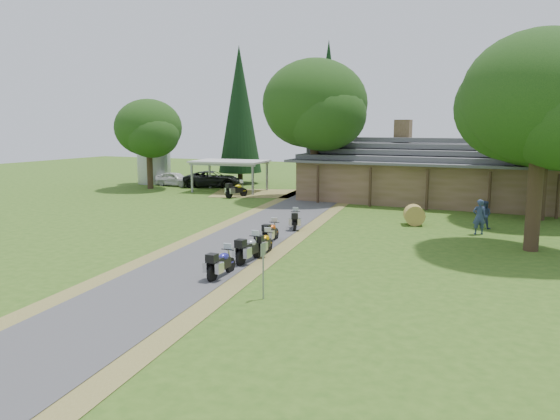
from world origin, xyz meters
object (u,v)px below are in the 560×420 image
at_px(car_white_sedan, 175,177).
at_px(motorcycle_row_c, 264,242).
at_px(motorcycle_carport_a, 236,189).
at_px(hay_bale, 414,215).
at_px(lodge, 438,170).
at_px(motorcycle_row_d, 271,231).
at_px(motorcycle_row_e, 295,219).
at_px(carport, 230,176).
at_px(motorcycle_row_b, 249,248).
at_px(silo, 154,150).
at_px(motorcycle_row_a, 221,262).
at_px(car_dark_suv, 213,175).

xyz_separation_m(car_white_sedan, motorcycle_row_c, (20.24, -21.33, -0.27)).
height_order(motorcycle_carport_a, hay_bale, motorcycle_carport_a).
distance_m(lodge, motorcycle_row_d, 19.19).
height_order(motorcycle_row_c, motorcycle_row_e, motorcycle_row_c).
xyz_separation_m(motorcycle_row_c, motorcycle_row_e, (-1.16, 6.21, -0.00)).
distance_m(carport, hay_bale, 20.37).
xyz_separation_m(carport, motorcycle_row_b, (13.35, -21.36, -0.72)).
distance_m(silo, hay_bale, 30.72).
relative_size(car_white_sedan, motorcycle_row_a, 2.87).
distance_m(motorcycle_row_b, hay_bale, 12.67).
relative_size(car_white_sedan, motorcycle_row_e, 3.03).
distance_m(silo, motorcycle_row_b, 33.59).
height_order(silo, motorcycle_row_a, silo).
relative_size(carport, car_white_sedan, 1.23).
relative_size(silo, motorcycle_row_a, 3.75).
xyz_separation_m(lodge, motorcycle_row_a, (-4.14, -24.82, -1.84)).
relative_size(silo, motorcycle_row_c, 3.94).
relative_size(motorcycle_row_b, motorcycle_row_d, 1.09).
distance_m(motorcycle_row_a, motorcycle_carport_a, 23.32).
xyz_separation_m(motorcycle_row_a, motorcycle_row_e, (-1.32, 10.18, -0.03)).
relative_size(motorcycle_row_b, motorcycle_carport_a, 0.94).
relative_size(motorcycle_row_a, motorcycle_row_b, 0.95).
distance_m(motorcycle_row_b, motorcycle_row_c, 1.46).
xyz_separation_m(motorcycle_row_a, motorcycle_row_d, (-0.99, 6.42, -0.02)).
height_order(motorcycle_row_c, motorcycle_carport_a, motorcycle_carport_a).
distance_m(car_white_sedan, motorcycle_carport_a, 10.53).
xyz_separation_m(carport, motorcycle_carport_a, (2.49, -3.31, -0.68)).
height_order(car_dark_suv, motorcycle_carport_a, car_dark_suv).
bearing_deg(lodge, silo, 176.84).
bearing_deg(motorcycle_row_b, car_white_sedan, 42.77).
bearing_deg(car_white_sedan, motorcycle_row_e, -125.49).
relative_size(car_white_sedan, motorcycle_carport_a, 2.57).
distance_m(motorcycle_row_b, motorcycle_row_e, 7.76).
distance_m(car_dark_suv, motorcycle_row_b, 28.77).
distance_m(lodge, motorcycle_row_e, 15.73).
bearing_deg(motorcycle_row_b, silo, 45.74).
relative_size(carport, motorcycle_row_d, 3.68).
bearing_deg(motorcycle_row_b, motorcycle_row_d, 13.64).
bearing_deg(silo, motorcycle_row_c, -43.61).
bearing_deg(motorcycle_row_e, car_white_sedan, 30.55).
distance_m(motorcycle_row_b, motorcycle_row_d, 4.00).
bearing_deg(carport, car_dark_suv, 138.54).
bearing_deg(carport, motorcycle_carport_a, -59.85).
distance_m(lodge, motorcycle_row_c, 21.36).
bearing_deg(motorcycle_row_a, carport, 27.82).
bearing_deg(lodge, motorcycle_row_a, -99.47).
distance_m(lodge, hay_bale, 10.67).
relative_size(car_white_sedan, hay_bale, 4.33).
bearing_deg(car_dark_suv, motorcycle_row_d, -165.01).
height_order(silo, carport, silo).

